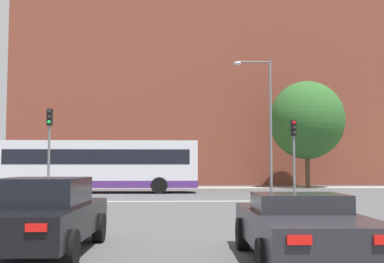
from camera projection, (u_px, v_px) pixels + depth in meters
stop_line_strip at (175, 201)px, 22.93m from camera, size 9.42×0.30×0.01m
far_pavement at (175, 188)px, 37.22m from camera, size 70.47×2.50×0.01m
brick_civic_building at (201, 83)px, 49.56m from camera, size 35.21×15.19×26.92m
car_saloon_left at (42, 215)px, 9.28m from camera, size 2.01×4.48×1.45m
car_roadster_right at (301, 226)px, 8.35m from camera, size 2.02×4.48×1.19m
bus_crossing_lead at (99, 165)px, 30.18m from camera, size 12.29×2.65×3.24m
traffic_light_near_right at (294, 146)px, 23.88m from camera, size 0.26×0.31×3.98m
traffic_light_near_left at (49, 139)px, 23.30m from camera, size 0.26×0.31×4.46m
street_lamp_junction at (265, 112)px, 30.24m from camera, size 2.39×0.36×8.42m
pedestrian_waiting at (131, 175)px, 37.72m from camera, size 0.27×0.43×1.62m
tree_by_building at (307, 120)px, 37.71m from camera, size 5.84×5.84×8.34m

